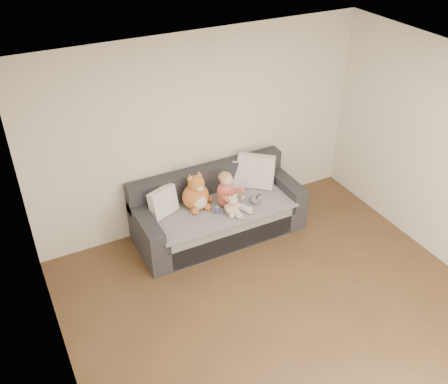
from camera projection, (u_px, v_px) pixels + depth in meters
name	position (u px, v px, depth m)	size (l,w,h in m)	color
room_shell	(291.00, 218.00, 4.83)	(5.00, 5.00, 5.00)	brown
sofa	(217.00, 213.00, 6.60)	(2.20, 0.94, 0.85)	#2C2C31
cushion_left	(163.00, 202.00, 6.21)	(0.42, 0.31, 0.36)	silver
cushion_right_back	(248.00, 174.00, 6.74)	(0.45, 0.36, 0.39)	silver
cushion_right_front	(256.00, 171.00, 6.73)	(0.52, 0.49, 0.47)	silver
toddler	(228.00, 193.00, 6.32)	(0.35, 0.51, 0.50)	#E26B4F
plush_cat	(196.00, 194.00, 6.32)	(0.43, 0.38, 0.53)	#BF592A
teddy_bear	(233.00, 207.00, 6.22)	(0.23, 0.18, 0.29)	beige
plush_cow	(255.00, 199.00, 6.46)	(0.13, 0.18, 0.15)	white
sippy_cup	(217.00, 209.00, 6.28)	(0.11, 0.09, 0.12)	#653DA7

